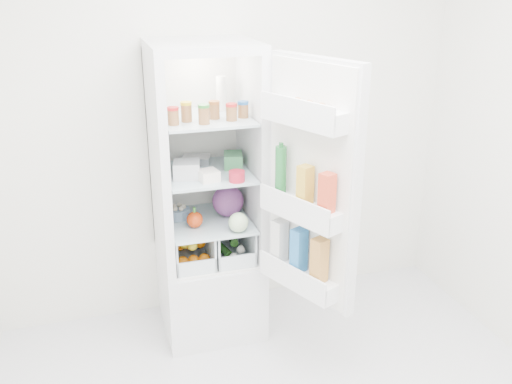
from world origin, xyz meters
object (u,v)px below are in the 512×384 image
object	(u,v)px
refrigerator	(207,228)
red_cabbage	(228,201)
fridge_door	(309,191)
mushroom_bowl	(179,213)

from	to	relation	value
refrigerator	red_cabbage	bearing A→B (deg)	-11.87
red_cabbage	fridge_door	world-z (taller)	fridge_door
mushroom_bowl	fridge_door	distance (m)	0.92
red_cabbage	refrigerator	bearing A→B (deg)	168.13
fridge_door	red_cabbage	bearing A→B (deg)	2.69
red_cabbage	mushroom_bowl	xyz separation A→B (m)	(-0.30, 0.05, -0.06)
mushroom_bowl	fridge_door	bearing A→B (deg)	-47.12
mushroom_bowl	refrigerator	bearing A→B (deg)	-6.57
refrigerator	mushroom_bowl	distance (m)	0.20
fridge_door	refrigerator	bearing A→B (deg)	10.88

